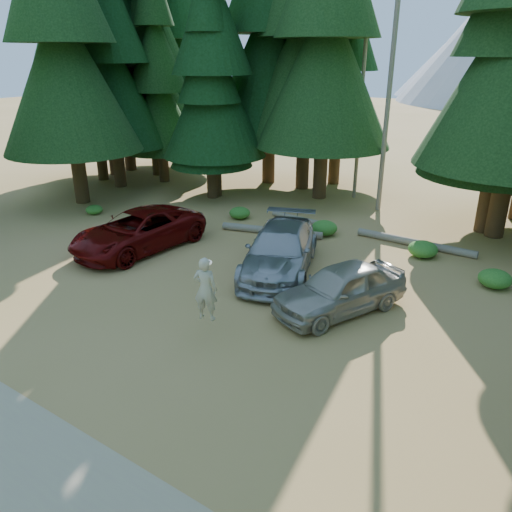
{
  "coord_description": "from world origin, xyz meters",
  "views": [
    {
      "loc": [
        9.49,
        -9.7,
        7.59
      ],
      "look_at": [
        0.83,
        3.12,
        1.25
      ],
      "focal_mm": 35.0,
      "sensor_mm": 36.0,
      "label": 1
    }
  ],
  "objects_px": {
    "red_pickup": "(138,231)",
    "silver_minivan_right": "(340,289)",
    "silver_minivan_center": "(280,250)",
    "log_mid": "(298,219)",
    "frisbee_player": "(205,289)",
    "log_left": "(272,231)",
    "log_right": "(415,243)"
  },
  "relations": [
    {
      "from": "red_pickup",
      "to": "frisbee_player",
      "type": "distance_m",
      "value": 7.59
    },
    {
      "from": "silver_minivan_center",
      "to": "log_left",
      "type": "bearing_deg",
      "value": 104.88
    },
    {
      "from": "frisbee_player",
      "to": "log_left",
      "type": "distance_m",
      "value": 8.93
    },
    {
      "from": "silver_minivan_center",
      "to": "silver_minivan_right",
      "type": "height_order",
      "value": "silver_minivan_center"
    },
    {
      "from": "silver_minivan_right",
      "to": "log_right",
      "type": "xyz_separation_m",
      "value": [
        0.2,
        6.94,
        -0.61
      ]
    },
    {
      "from": "frisbee_player",
      "to": "log_right",
      "type": "distance_m",
      "value": 10.82
    },
    {
      "from": "frisbee_player",
      "to": "log_left",
      "type": "height_order",
      "value": "frisbee_player"
    },
    {
      "from": "red_pickup",
      "to": "log_mid",
      "type": "distance_m",
      "value": 7.83
    },
    {
      "from": "red_pickup",
      "to": "log_left",
      "type": "xyz_separation_m",
      "value": [
        3.56,
        4.61,
        -0.64
      ]
    },
    {
      "from": "frisbee_player",
      "to": "log_mid",
      "type": "height_order",
      "value": "frisbee_player"
    },
    {
      "from": "silver_minivan_right",
      "to": "frisbee_player",
      "type": "height_order",
      "value": "frisbee_player"
    },
    {
      "from": "red_pickup",
      "to": "silver_minivan_center",
      "type": "height_order",
      "value": "silver_minivan_center"
    },
    {
      "from": "red_pickup",
      "to": "frisbee_player",
      "type": "bearing_deg",
      "value": -25.23
    },
    {
      "from": "silver_minivan_center",
      "to": "log_right",
      "type": "bearing_deg",
      "value": 36.41
    },
    {
      "from": "silver_minivan_center",
      "to": "silver_minivan_right",
      "type": "xyz_separation_m",
      "value": [
        3.16,
        -1.55,
        -0.07
      ]
    },
    {
      "from": "silver_minivan_center",
      "to": "log_mid",
      "type": "xyz_separation_m",
      "value": [
        -2.4,
        5.61,
        -0.72
      ]
    },
    {
      "from": "log_left",
      "to": "log_mid",
      "type": "relative_size",
      "value": 1.58
    },
    {
      "from": "red_pickup",
      "to": "silver_minivan_right",
      "type": "distance_m",
      "value": 9.17
    },
    {
      "from": "red_pickup",
      "to": "log_right",
      "type": "distance_m",
      "value": 11.53
    },
    {
      "from": "log_right",
      "to": "frisbee_player",
      "type": "bearing_deg",
      "value": -104.59
    },
    {
      "from": "silver_minivan_right",
      "to": "log_left",
      "type": "xyz_separation_m",
      "value": [
        -5.6,
        4.84,
        -0.6
      ]
    },
    {
      "from": "log_right",
      "to": "log_left",
      "type": "bearing_deg",
      "value": -159.9
    },
    {
      "from": "frisbee_player",
      "to": "log_right",
      "type": "xyz_separation_m",
      "value": [
        2.75,
        10.39,
        -1.3
      ]
    },
    {
      "from": "silver_minivan_right",
      "to": "frisbee_player",
      "type": "xyz_separation_m",
      "value": [
        -2.56,
        -3.45,
        0.7
      ]
    },
    {
      "from": "log_mid",
      "to": "log_right",
      "type": "relative_size",
      "value": 0.58
    },
    {
      "from": "log_left",
      "to": "log_mid",
      "type": "distance_m",
      "value": 2.31
    },
    {
      "from": "log_right",
      "to": "silver_minivan_center",
      "type": "bearing_deg",
      "value": -121.62
    },
    {
      "from": "red_pickup",
      "to": "log_left",
      "type": "distance_m",
      "value": 5.86
    },
    {
      "from": "frisbee_player",
      "to": "log_right",
      "type": "bearing_deg",
      "value": -123.37
    },
    {
      "from": "silver_minivan_right",
      "to": "log_mid",
      "type": "xyz_separation_m",
      "value": [
        -5.56,
        7.15,
        -0.65
      ]
    },
    {
      "from": "silver_minivan_right",
      "to": "silver_minivan_center",
      "type": "bearing_deg",
      "value": 177.29
    },
    {
      "from": "silver_minivan_center",
      "to": "frisbee_player",
      "type": "relative_size",
      "value": 3.05
    }
  ]
}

